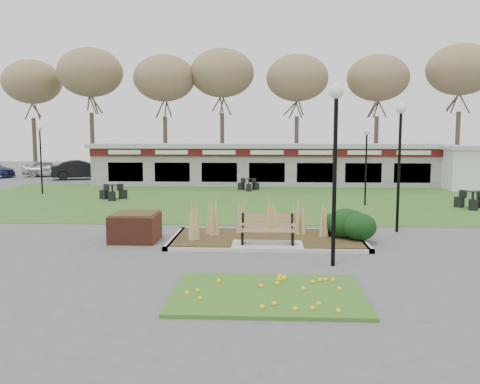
{
  "coord_description": "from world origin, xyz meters",
  "views": [
    {
      "loc": [
        -0.05,
        -15.46,
        3.53
      ],
      "look_at": [
        -0.95,
        2.0,
        1.55
      ],
      "focal_mm": 38.0,
      "sensor_mm": 36.0,
      "label": 1
    }
  ],
  "objects_px": {
    "car_silver": "(49,168)",
    "lamp_post_near_left": "(336,134)",
    "brick_planter": "(135,227)",
    "bistro_set_a": "(113,195)",
    "lamp_post_mid_right": "(366,150)",
    "car_black": "(82,170)",
    "park_bench": "(267,229)",
    "food_pavilion": "(267,164)",
    "service_hut": "(476,167)",
    "lamp_post_near_right": "(400,139)",
    "lamp_post_far_left": "(40,144)",
    "bistro_set_d": "(472,203)",
    "bistro_set_b": "(249,186)"
  },
  "relations": [
    {
      "from": "lamp_post_mid_right",
      "to": "lamp_post_far_left",
      "type": "height_order",
      "value": "lamp_post_far_left"
    },
    {
      "from": "service_hut",
      "to": "bistro_set_a",
      "type": "distance_m",
      "value": 22.83
    },
    {
      "from": "park_bench",
      "to": "food_pavilion",
      "type": "relative_size",
      "value": 0.07
    },
    {
      "from": "bistro_set_b",
      "to": "bistro_set_d",
      "type": "relative_size",
      "value": 0.92
    },
    {
      "from": "lamp_post_near_left",
      "to": "lamp_post_far_left",
      "type": "bearing_deg",
      "value": 133.77
    },
    {
      "from": "lamp_post_near_left",
      "to": "bistro_set_a",
      "type": "xyz_separation_m",
      "value": [
        -10.14,
        13.46,
        -3.26
      ]
    },
    {
      "from": "service_hut",
      "to": "lamp_post_mid_right",
      "type": "xyz_separation_m",
      "value": [
        -8.59,
        -7.98,
        1.33
      ]
    },
    {
      "from": "bistro_set_d",
      "to": "brick_planter",
      "type": "bearing_deg",
      "value": -150.28
    },
    {
      "from": "brick_planter",
      "to": "bistro_set_a",
      "type": "relative_size",
      "value": 1.01
    },
    {
      "from": "park_bench",
      "to": "lamp_post_near_left",
      "type": "distance_m",
      "value": 4.07
    },
    {
      "from": "brick_planter",
      "to": "lamp_post_near_left",
      "type": "relative_size",
      "value": 0.31
    },
    {
      "from": "service_hut",
      "to": "lamp_post_near_left",
      "type": "relative_size",
      "value": 0.91
    },
    {
      "from": "bistro_set_d",
      "to": "park_bench",
      "type": "bearing_deg",
      "value": -137.87
    },
    {
      "from": "lamp_post_mid_right",
      "to": "car_black",
      "type": "bearing_deg",
      "value": 144.59
    },
    {
      "from": "car_silver",
      "to": "lamp_post_near_left",
      "type": "bearing_deg",
      "value": -154.32
    },
    {
      "from": "park_bench",
      "to": "lamp_post_near_left",
      "type": "xyz_separation_m",
      "value": [
        1.77,
        -2.17,
        2.95
      ]
    },
    {
      "from": "park_bench",
      "to": "brick_planter",
      "type": "height_order",
      "value": "park_bench"
    },
    {
      "from": "bistro_set_a",
      "to": "car_silver",
      "type": "xyz_separation_m",
      "value": [
        -9.98,
        14.87,
        0.42
      ]
    },
    {
      "from": "food_pavilion",
      "to": "bistro_set_b",
      "type": "bearing_deg",
      "value": -108.41
    },
    {
      "from": "lamp_post_far_left",
      "to": "bistro_set_d",
      "type": "relative_size",
      "value": 2.71
    },
    {
      "from": "bistro_set_b",
      "to": "lamp_post_near_left",
      "type": "bearing_deg",
      "value": -80.97
    },
    {
      "from": "car_silver",
      "to": "park_bench",
      "type": "bearing_deg",
      "value": -154.65
    },
    {
      "from": "brick_planter",
      "to": "lamp_post_near_right",
      "type": "distance_m",
      "value": 9.79
    },
    {
      "from": "bistro_set_a",
      "to": "lamp_post_near_left",
      "type": "bearing_deg",
      "value": -53.03
    },
    {
      "from": "food_pavilion",
      "to": "car_black",
      "type": "relative_size",
      "value": 5.33
    },
    {
      "from": "lamp_post_far_left",
      "to": "car_black",
      "type": "xyz_separation_m",
      "value": [
        -1.32,
        10.09,
        -2.21
      ]
    },
    {
      "from": "food_pavilion",
      "to": "bistro_set_b",
      "type": "relative_size",
      "value": 17.86
    },
    {
      "from": "lamp_post_near_right",
      "to": "lamp_post_mid_right",
      "type": "distance_m",
      "value": 7.02
    },
    {
      "from": "food_pavilion",
      "to": "lamp_post_near_left",
      "type": "bearing_deg",
      "value": -85.38
    },
    {
      "from": "lamp_post_far_left",
      "to": "bistro_set_a",
      "type": "xyz_separation_m",
      "value": [
        4.97,
        -2.3,
        -2.68
      ]
    },
    {
      "from": "bistro_set_d",
      "to": "car_silver",
      "type": "xyz_separation_m",
      "value": [
        -28.12,
        17.32,
        0.42
      ]
    },
    {
      "from": "lamp_post_near_left",
      "to": "car_silver",
      "type": "bearing_deg",
      "value": 125.37
    },
    {
      "from": "lamp_post_mid_right",
      "to": "lamp_post_near_right",
      "type": "bearing_deg",
      "value": -91.5
    },
    {
      "from": "lamp_post_near_right",
      "to": "bistro_set_a",
      "type": "distance_m",
      "value": 15.92
    },
    {
      "from": "park_bench",
      "to": "food_pavilion",
      "type": "xyz_separation_m",
      "value": [
        0.0,
        19.71,
        0.89
      ]
    },
    {
      "from": "bistro_set_d",
      "to": "service_hut",
      "type": "bearing_deg",
      "value": 67.3
    },
    {
      "from": "food_pavilion",
      "to": "service_hut",
      "type": "xyz_separation_m",
      "value": [
        13.5,
        -1.96,
        -0.03
      ]
    },
    {
      "from": "brick_planter",
      "to": "car_black",
      "type": "height_order",
      "value": "car_black"
    },
    {
      "from": "lamp_post_near_left",
      "to": "bistro_set_d",
      "type": "distance_m",
      "value": 13.99
    },
    {
      "from": "bistro_set_a",
      "to": "lamp_post_near_right",
      "type": "bearing_deg",
      "value": -33.01
    },
    {
      "from": "brick_planter",
      "to": "lamp_post_mid_right",
      "type": "xyz_separation_m",
      "value": [
        9.31,
        9.02,
        2.31
      ]
    },
    {
      "from": "park_bench",
      "to": "lamp_post_near_right",
      "type": "relative_size",
      "value": 0.37
    },
    {
      "from": "lamp_post_near_left",
      "to": "bistro_set_a",
      "type": "relative_size",
      "value": 3.29
    },
    {
      "from": "bistro_set_d",
      "to": "bistro_set_a",
      "type": "bearing_deg",
      "value": 172.3
    },
    {
      "from": "service_hut",
      "to": "lamp_post_far_left",
      "type": "distance_m",
      "value": 27.2
    },
    {
      "from": "park_bench",
      "to": "brick_planter",
      "type": "relative_size",
      "value": 1.13
    },
    {
      "from": "food_pavilion",
      "to": "bistro_set_d",
      "type": "distance_m",
      "value": 14.67
    },
    {
      "from": "bistro_set_a",
      "to": "bistro_set_d",
      "type": "xyz_separation_m",
      "value": [
        18.14,
        -2.45,
        0.01
      ]
    },
    {
      "from": "lamp_post_far_left",
      "to": "park_bench",
      "type": "bearing_deg",
      "value": -45.56
    },
    {
      "from": "brick_planter",
      "to": "bistro_set_b",
      "type": "xyz_separation_m",
      "value": [
        3.24,
        15.49,
        -0.21
      ]
    }
  ]
}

